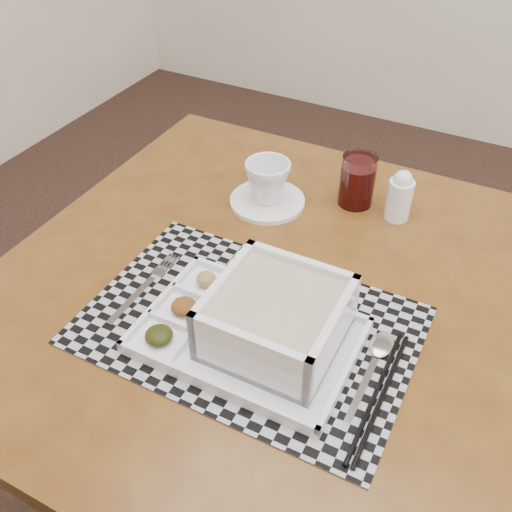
# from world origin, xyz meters

# --- Properties ---
(dining_table) EXTENTS (0.94, 0.94, 0.70)m
(dining_table) POSITION_xyz_m (-0.73, 0.46, 0.63)
(dining_table) COLOR #56290F
(dining_table) RESTS_ON ground
(placemat) EXTENTS (0.51, 0.35, 0.00)m
(placemat) POSITION_xyz_m (-0.73, 0.36, 0.70)
(placemat) COLOR #9F9FA6
(placemat) RESTS_ON dining_table
(serving_tray) EXTENTS (0.32, 0.22, 0.10)m
(serving_tray) POSITION_xyz_m (-0.69, 0.34, 0.74)
(serving_tray) COLOR white
(serving_tray) RESTS_ON placemat
(fork) EXTENTS (0.02, 0.19, 0.00)m
(fork) POSITION_xyz_m (-0.92, 0.35, 0.70)
(fork) COLOR silver
(fork) RESTS_ON placemat
(spoon) EXTENTS (0.04, 0.18, 0.01)m
(spoon) POSITION_xyz_m (-0.53, 0.40, 0.71)
(spoon) COLOR silver
(spoon) RESTS_ON placemat
(chopsticks) EXTENTS (0.02, 0.24, 0.01)m
(chopsticks) POSITION_xyz_m (-0.51, 0.32, 0.71)
(chopsticks) COLOR black
(chopsticks) RESTS_ON placemat
(saucer) EXTENTS (0.15, 0.15, 0.01)m
(saucer) POSITION_xyz_m (-0.85, 0.67, 0.70)
(saucer) COLOR white
(saucer) RESTS_ON dining_table
(cup) EXTENTS (0.10, 0.10, 0.08)m
(cup) POSITION_xyz_m (-0.85, 0.67, 0.75)
(cup) COLOR white
(cup) RESTS_ON saucer
(juice_glass) EXTENTS (0.07, 0.07, 0.10)m
(juice_glass) POSITION_xyz_m (-0.70, 0.75, 0.75)
(juice_glass) COLOR white
(juice_glass) RESTS_ON dining_table
(creamer_bottle) EXTENTS (0.05, 0.05, 0.10)m
(creamer_bottle) POSITION_xyz_m (-0.61, 0.74, 0.75)
(creamer_bottle) COLOR white
(creamer_bottle) RESTS_ON dining_table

